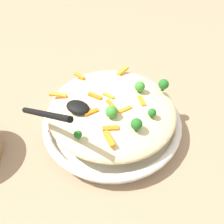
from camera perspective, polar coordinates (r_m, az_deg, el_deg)
The scene contains 21 objects.
ground_plane at distance 0.63m, azimuth 0.00°, elevation -4.00°, with size 2.40×2.40×0.00m, color #9E7F60.
serving_bowl at distance 0.61m, azimuth 0.00°, elevation -2.51°, with size 0.35×0.35×0.04m.
pasta_mound at distance 0.57m, azimuth 0.00°, elevation 0.64°, with size 0.31×0.30×0.07m, color beige.
carrot_piece_0 at distance 0.53m, azimuth 0.05°, elevation 1.44°, with size 0.04×0.01×0.01m, color orange.
carrot_piece_1 at distance 0.55m, azimuth 7.10°, elevation 2.63°, with size 0.03×0.01×0.01m, color orange.
carrot_piece_2 at distance 0.56m, azimuth -0.86°, elevation 3.92°, with size 0.03×0.01×0.01m, color orange.
carrot_piece_3 at distance 0.56m, azimuth -4.14°, elevation 3.83°, with size 0.04×0.01×0.01m, color orange.
carrot_piece_4 at distance 0.58m, azimuth -12.84°, elevation 4.07°, with size 0.04×0.01×0.01m, color orange.
carrot_piece_5 at distance 0.48m, azimuth -0.71°, elevation -6.45°, with size 0.04×0.01×0.01m, color orange.
carrot_piece_6 at distance 0.53m, azimuth 3.12°, elevation 0.53°, with size 0.03×0.01×0.01m, color orange.
carrot_piece_7 at distance 0.64m, azimuth 2.63°, elevation 9.90°, with size 0.04×0.01×0.01m, color orange.
carrot_piece_8 at distance 0.63m, azimuth -7.82°, elevation 8.59°, with size 0.03×0.01×0.01m, color orange.
carrot_piece_9 at distance 0.52m, azimuth -4.96°, elevation 0.02°, with size 0.03×0.01×0.01m, color orange.
carrot_piece_10 at distance 0.49m, azimuth -0.31°, elevation -3.91°, with size 0.03×0.01×0.01m, color orange.
broccoli_floret_0 at distance 0.59m, azimuth 12.27°, elevation 6.48°, with size 0.03×0.03×0.03m.
broccoli_floret_1 at distance 0.49m, azimuth 5.91°, elevation -2.94°, with size 0.02×0.02×0.03m.
broccoli_floret_2 at distance 0.48m, azimuth -8.21°, elevation -5.40°, with size 0.02×0.02×0.02m.
broccoli_floret_3 at distance 0.50m, azimuth -0.11°, elevation -0.01°, with size 0.03×0.03×0.03m.
broccoli_floret_4 at distance 0.52m, azimuth 9.50°, elevation -0.34°, with size 0.02×0.02×0.02m.
broccoli_floret_5 at distance 0.57m, azimuth 6.68°, elevation 6.07°, with size 0.03×0.03×0.03m.
serving_spoon at distance 0.51m, azimuth -11.07°, elevation 0.55°, with size 0.17×0.12×0.10m.
Camera 1 is at (-0.20, 0.35, 0.48)m, focal length 38.06 mm.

